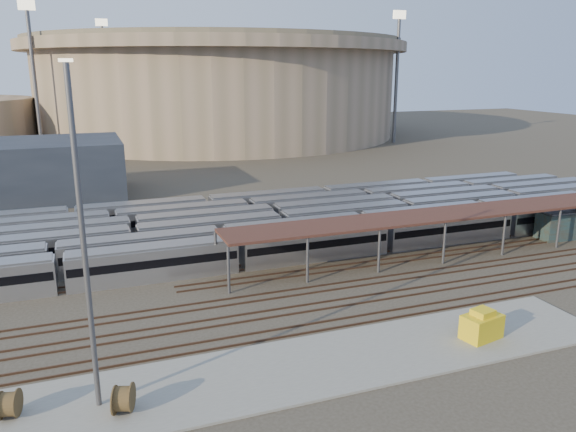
% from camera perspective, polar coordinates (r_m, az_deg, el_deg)
% --- Properties ---
extents(ground, '(420.00, 420.00, 0.00)m').
position_cam_1_polar(ground, '(58.91, 1.94, -7.25)').
color(ground, '#383026').
rests_on(ground, ground).
extents(apron, '(50.00, 9.00, 0.20)m').
position_cam_1_polar(apron, '(44.65, 3.39, -14.75)').
color(apron, gray).
rests_on(apron, ground).
extents(subway_trains, '(121.33, 23.90, 3.60)m').
position_cam_1_polar(subway_trains, '(74.51, -4.35, -1.06)').
color(subway_trains, '#AFB0B4').
rests_on(subway_trains, ground).
extents(inspection_shed, '(60.30, 6.00, 5.30)m').
position_cam_1_polar(inspection_shed, '(71.42, 17.25, 0.25)').
color(inspection_shed, '#515156').
rests_on(inspection_shed, ground).
extents(empty_tracks, '(170.00, 9.62, 0.18)m').
position_cam_1_polar(empty_tracks, '(54.65, 3.96, -8.99)').
color(empty_tracks, '#4C3323').
rests_on(empty_tracks, ground).
extents(stadium, '(124.00, 124.00, 32.50)m').
position_cam_1_polar(stadium, '(195.97, -7.12, 13.03)').
color(stadium, gray).
rests_on(stadium, ground).
extents(floodlight_0, '(4.00, 1.00, 38.40)m').
position_cam_1_polar(floodlight_0, '(160.68, -24.40, 12.99)').
color(floodlight_0, '#515156').
rests_on(floodlight_0, ground).
extents(floodlight_2, '(4.00, 1.00, 38.40)m').
position_cam_1_polar(floodlight_2, '(175.80, 10.98, 14.05)').
color(floodlight_2, '#515156').
rests_on(floodlight_2, ground).
extents(floodlight_3, '(4.00, 1.00, 38.40)m').
position_cam_1_polar(floodlight_3, '(210.71, -18.06, 13.69)').
color(floodlight_3, '#515156').
rests_on(floodlight_3, ground).
extents(cable_reel_west, '(1.44, 2.05, 1.86)m').
position_cam_1_polar(cable_reel_west, '(42.15, -26.48, -16.74)').
color(cable_reel_west, brown).
rests_on(cable_reel_west, apron).
extents(cable_reel_east, '(1.65, 2.19, 1.95)m').
position_cam_1_polar(cable_reel_east, '(40.04, -16.38, -17.37)').
color(cable_reel_east, brown).
rests_on(cable_reel_east, apron).
extents(yard_light_pole, '(0.81, 0.36, 22.43)m').
position_cam_1_polar(yard_light_pole, '(37.14, -20.05, -2.71)').
color(yard_light_pole, '#515156').
rests_on(yard_light_pole, apron).
extents(yellow_equipment, '(3.64, 2.69, 2.05)m').
position_cam_1_polar(yellow_equipment, '(50.34, 19.07, -10.57)').
color(yellow_equipment, gold).
rests_on(yellow_equipment, apron).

